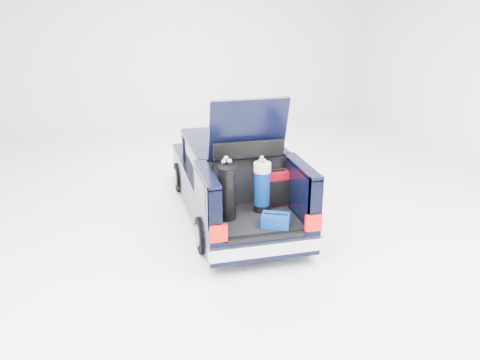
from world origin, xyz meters
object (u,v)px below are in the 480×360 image
object	(u,v)px
red_suitcase	(277,188)
blue_duffel	(276,220)
car	(232,179)
black_golf_bag	(227,192)
blue_golf_bag	(262,186)

from	to	relation	value
red_suitcase	blue_duffel	xyz separation A→B (m)	(-0.28, -0.81, -0.20)
red_suitcase	blue_duffel	distance (m)	0.88
blue_duffel	car	bearing A→B (deg)	120.71
red_suitcase	black_golf_bag	distance (m)	1.05
car	blue_duffel	xyz separation A→B (m)	(0.22, -2.01, 0.03)
car	red_suitcase	xyz separation A→B (m)	(0.50, -1.19, 0.23)
red_suitcase	blue_golf_bag	size ratio (longest dim) A/B	0.67
blue_golf_bag	blue_duffel	bearing A→B (deg)	-106.53
red_suitcase	blue_duffel	bearing A→B (deg)	-113.07
red_suitcase	black_golf_bag	xyz separation A→B (m)	(-0.95, -0.39, 0.17)
car	blue_duffel	distance (m)	2.02
blue_golf_bag	blue_duffel	world-z (taller)	blue_golf_bag
car	blue_duffel	world-z (taller)	car
black_golf_bag	blue_duffel	xyz separation A→B (m)	(0.67, -0.42, -0.37)
car	black_golf_bag	distance (m)	1.70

